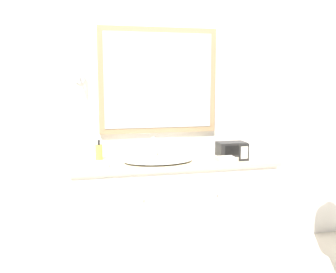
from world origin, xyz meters
TOP-DOWN VIEW (x-y plane):
  - wall_back at (-0.00, 0.60)m, footprint 8.00×0.18m
  - vanity_counter at (0.00, 0.29)m, footprint 1.65×0.56m
  - sink_basin at (-0.12, 0.27)m, footprint 0.56×0.41m
  - soap_bottle at (-0.58, 0.44)m, footprint 0.06×0.06m
  - appliance_box at (0.55, 0.37)m, footprint 0.25×0.15m
  - picture_frame at (0.56, 0.14)m, footprint 0.08×0.01m
  - hand_towel_near_sink at (-0.62, 0.19)m, footprint 0.18×0.11m
  - hand_towel_far_corner at (0.42, 0.18)m, footprint 0.15×0.12m

SIDE VIEW (x-z plane):
  - vanity_counter at x=0.00m, z-range 0.00..0.89m
  - hand_towel_far_corner at x=0.42m, z-range 0.89..0.93m
  - sink_basin at x=-0.12m, z-range 0.82..1.00m
  - hand_towel_near_sink at x=-0.62m, z-range 0.89..0.93m
  - appliance_box at x=0.55m, z-range 0.89..1.01m
  - soap_bottle at x=-0.58m, z-range 0.87..1.04m
  - picture_frame at x=0.56m, z-range 0.89..1.03m
  - wall_back at x=0.00m, z-range 0.01..2.56m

